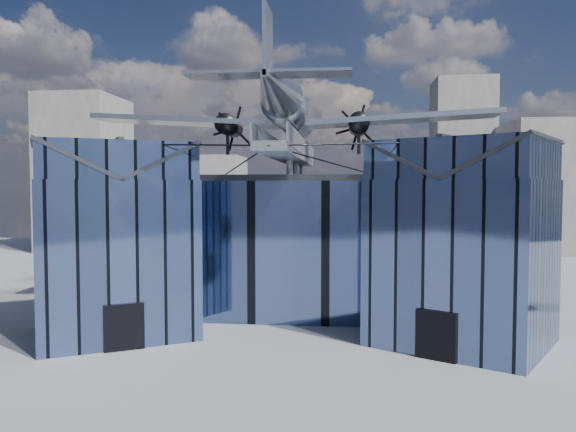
# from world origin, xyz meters

# --- Properties ---
(ground_plane) EXTENTS (120.00, 120.00, 0.00)m
(ground_plane) POSITION_xyz_m (0.00, 0.00, 0.00)
(ground_plane) COLOR gray
(museum) EXTENTS (32.88, 24.50, 17.60)m
(museum) POSITION_xyz_m (0.00, 5.82, 5.54)
(museum) COLOR #465C8E
(museum) RESTS_ON ground
(bg_towers) EXTENTS (77.00, 24.50, 26.00)m
(bg_towers) POSITION_xyz_m (1.45, 50.49, 10.01)
(bg_towers) COLOR gray
(bg_towers) RESTS_ON ground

